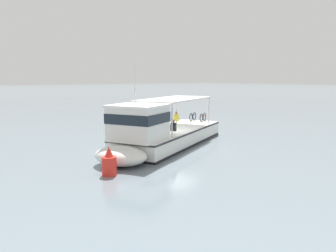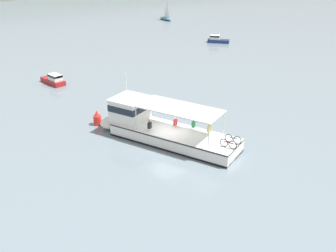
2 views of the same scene
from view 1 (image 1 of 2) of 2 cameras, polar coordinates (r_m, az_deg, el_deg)
The scene contains 3 objects.
ground_plane at distance 22.43m, azimuth 0.92°, elevation -3.54°, with size 400.00×400.00×0.00m, color slate.
ferry_main at distance 21.33m, azimuth -1.22°, elevation -1.38°, with size 8.22×12.81×5.32m.
channel_buoy at distance 16.03m, azimuth -10.12°, elevation -6.42°, with size 0.70×0.70×1.40m.
Camera 1 is at (-16.97, 13.91, 4.61)m, focal length 35.30 mm.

